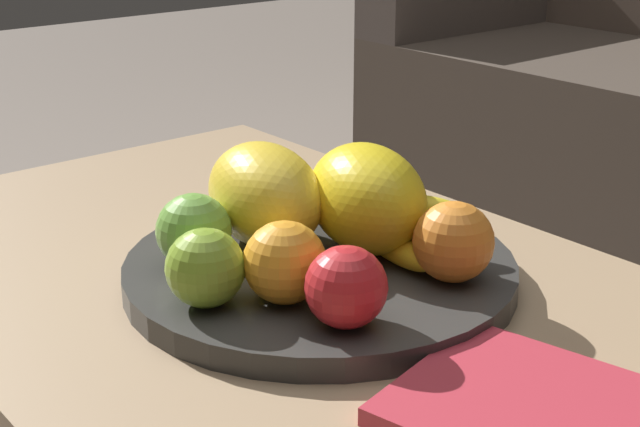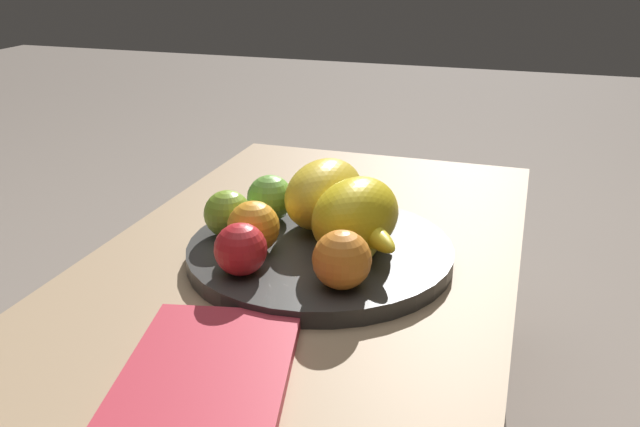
% 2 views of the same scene
% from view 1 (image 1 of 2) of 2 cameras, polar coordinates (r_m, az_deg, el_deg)
% --- Properties ---
extents(coffee_table, '(1.06, 0.63, 0.39)m').
position_cam_1_polar(coffee_table, '(0.95, -2.00, -6.66)').
color(coffee_table, tan).
rests_on(coffee_table, ground_plane).
extents(fruit_bowl, '(0.40, 0.40, 0.03)m').
position_cam_1_polar(fruit_bowl, '(0.93, 0.00, -3.60)').
color(fruit_bowl, '#343331').
rests_on(fruit_bowl, coffee_table).
extents(melon_large_front, '(0.18, 0.14, 0.11)m').
position_cam_1_polar(melon_large_front, '(0.95, -3.49, 1.18)').
color(melon_large_front, yellow).
rests_on(melon_large_front, fruit_bowl).
extents(melon_smaller_beside, '(0.18, 0.15, 0.11)m').
position_cam_1_polar(melon_smaller_beside, '(0.93, 2.95, 0.98)').
color(melon_smaller_beside, yellow).
rests_on(melon_smaller_beside, fruit_bowl).
extents(orange_front, '(0.08, 0.08, 0.08)m').
position_cam_1_polar(orange_front, '(0.87, 8.37, -1.76)').
color(orange_front, orange).
rests_on(orange_front, fruit_bowl).
extents(orange_left, '(0.08, 0.08, 0.08)m').
position_cam_1_polar(orange_left, '(0.82, -2.23, -3.09)').
color(orange_left, orange).
rests_on(orange_left, fruit_bowl).
extents(apple_front, '(0.08, 0.08, 0.08)m').
position_cam_1_polar(apple_front, '(0.90, -7.92, -1.09)').
color(apple_front, '#6BA63E').
rests_on(apple_front, fruit_bowl).
extents(apple_left, '(0.07, 0.07, 0.07)m').
position_cam_1_polar(apple_left, '(0.78, 1.64, -4.64)').
color(apple_left, red).
rests_on(apple_left, fruit_bowl).
extents(apple_right, '(0.07, 0.07, 0.07)m').
position_cam_1_polar(apple_right, '(0.82, -7.21, -3.41)').
color(apple_right, '#7DA42C').
rests_on(apple_right, fruit_bowl).
extents(banana_bunch, '(0.18, 0.13, 0.06)m').
position_cam_1_polar(banana_bunch, '(0.94, 4.48, -0.57)').
color(banana_bunch, yellow).
rests_on(banana_bunch, fruit_bowl).
extents(magazine, '(0.28, 0.23, 0.02)m').
position_cam_1_polar(magazine, '(0.73, 15.07, -12.39)').
color(magazine, '#BC303F').
rests_on(magazine, coffee_table).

